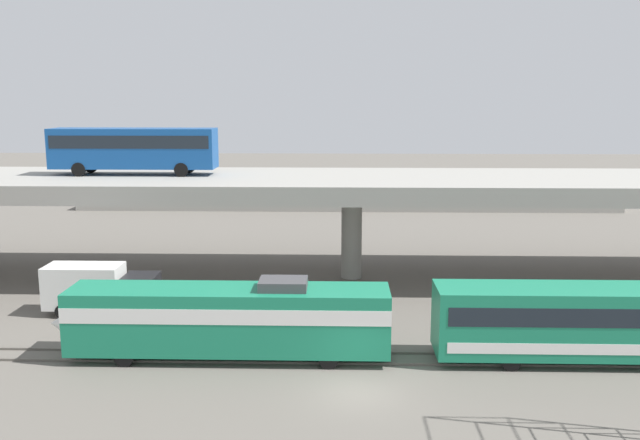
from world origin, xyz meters
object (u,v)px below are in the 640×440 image
at_px(train_coach_lead, 640,321).
at_px(parked_car_3, 476,184).
at_px(service_truck_west, 99,288).
at_px(parked_car_1, 246,187).
at_px(transit_bus_on_overpass, 134,147).
at_px(train_locomotive, 213,317).
at_px(parked_car_0, 252,183).
at_px(parked_car_2, 199,184).

height_order(train_coach_lead, parked_car_3, train_coach_lead).
height_order(service_truck_west, parked_car_1, parked_car_1).
relative_size(transit_bus_on_overpass, service_truck_west, 1.76).
bearing_deg(train_locomotive, parked_car_0, -84.91).
height_order(train_locomotive, parked_car_2, train_locomotive).
xyz_separation_m(train_coach_lead, parked_car_3, (2.02, 52.01, 0.19)).
xyz_separation_m(parked_car_0, parked_car_1, (-0.16, -4.52, 0.00)).
xyz_separation_m(parked_car_0, parked_car_2, (-6.40, -1.58, 0.00)).
bearing_deg(parked_car_1, parked_car_3, 7.54).
height_order(train_locomotive, service_truck_west, train_locomotive).
bearing_deg(train_locomotive, parked_car_1, -84.25).
distance_m(service_truck_west, parked_car_2, 44.23).
bearing_deg(parked_car_0, service_truck_west, 85.38).
xyz_separation_m(parked_car_0, parked_car_3, (28.15, -0.77, -0.00)).
distance_m(train_locomotive, parked_car_3, 57.05).
bearing_deg(parked_car_1, parked_car_2, 154.80).
relative_size(parked_car_0, parked_car_2, 0.95).
xyz_separation_m(transit_bus_on_overpass, service_truck_west, (0.28, -9.58, -7.94)).
relative_size(train_coach_lead, parked_car_0, 4.69).
relative_size(train_locomotive, parked_car_0, 3.99).
height_order(service_truck_west, parked_car_3, parked_car_3).
height_order(parked_car_0, parked_car_2, same).
height_order(parked_car_1, parked_car_3, same).
height_order(train_coach_lead, service_truck_west, train_coach_lead).
bearing_deg(train_coach_lead, parked_car_0, -63.66).
height_order(parked_car_0, parked_car_1, same).
relative_size(parked_car_0, parked_car_1, 1.03).
distance_m(train_locomotive, transit_bus_on_overpass, 20.16).
height_order(transit_bus_on_overpass, parked_car_2, transit_bus_on_overpass).
bearing_deg(parked_car_0, parked_car_3, 178.43).
relative_size(train_locomotive, service_truck_west, 2.55).
bearing_deg(train_coach_lead, parked_car_1, -61.42).
bearing_deg(transit_bus_on_overpass, parked_car_3, 47.76).
bearing_deg(train_coach_lead, transit_bus_on_overpass, -28.92).
relative_size(train_coach_lead, parked_car_2, 4.46).
distance_m(transit_bus_on_overpass, parked_car_3, 48.32).
xyz_separation_m(service_truck_west, parked_car_3, (31.84, 44.95, 0.72)).
distance_m(parked_car_1, parked_car_3, 28.56).
bearing_deg(service_truck_west, parked_car_2, 93.51).
xyz_separation_m(train_coach_lead, service_truck_west, (-29.82, 7.06, -0.53)).
distance_m(transit_bus_on_overpass, service_truck_west, 12.44).
relative_size(service_truck_west, parked_car_0, 1.56).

